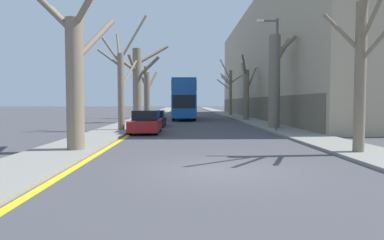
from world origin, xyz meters
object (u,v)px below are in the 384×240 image
street_tree_right_2 (246,92)px  lamp_post (275,69)px  parked_car_1 (154,119)px  street_tree_right_1 (275,78)px  street_tree_left_0 (75,71)px  street_tree_right_3 (230,90)px  street_tree_left_2 (138,82)px  parked_car_0 (146,122)px  street_tree_left_1 (121,83)px  street_tree_right_0 (361,68)px  double_decker_bus (184,97)px  street_tree_left_3 (147,93)px

street_tree_right_2 → lamp_post: (-0.75, -14.19, 1.04)m
parked_car_1 → street_tree_right_1: bearing=-18.8°
street_tree_left_0 → street_tree_right_3: bearing=72.8°
street_tree_left_2 → parked_car_0: size_ratio=1.73×
street_tree_left_1 → street_tree_right_1: 11.03m
street_tree_left_2 → street_tree_right_2: bearing=16.8°
street_tree_right_0 → lamp_post: 9.62m
street_tree_right_2 → double_decker_bus: (-6.62, 2.98, -0.58)m
parked_car_1 → street_tree_left_0: bearing=-97.2°
street_tree_right_3 → double_decker_bus: 11.47m
street_tree_right_3 → parked_car_1: (-8.98, -20.46, -3.03)m
street_tree_left_0 → street_tree_right_1: street_tree_right_1 is taller
street_tree_left_0 → double_decker_bus: street_tree_left_0 is taller
street_tree_left_0 → street_tree_right_2: size_ratio=0.99×
street_tree_left_0 → lamp_post: lamp_post is taller
street_tree_right_2 → street_tree_right_3: (-0.08, 12.34, 0.57)m
street_tree_left_3 → street_tree_right_2: 12.32m
street_tree_right_1 → parked_car_0: street_tree_right_1 is taller
street_tree_left_2 → street_tree_right_0: (10.91, -20.42, -0.69)m
street_tree_right_1 → parked_car_0: bearing=-161.4°
street_tree_left_3 → street_tree_right_0: size_ratio=0.97×
street_tree_left_2 → parked_car_0: bearing=-79.9°
street_tree_left_0 → street_tree_right_1: size_ratio=0.93×
street_tree_right_0 → double_decker_bus: bearing=103.7°
street_tree_right_3 → lamp_post: (-0.66, -26.53, 0.48)m
street_tree_right_3 → street_tree_right_0: bearing=-90.0°
street_tree_left_1 → street_tree_left_3: 18.20m
street_tree_right_2 → parked_car_0: (-9.06, -14.28, -2.39)m
street_tree_right_1 → street_tree_right_3: 23.56m
street_tree_left_2 → parked_car_0: (1.95, -10.95, -3.23)m
street_tree_left_3 → parked_car_0: street_tree_left_3 is taller
street_tree_left_1 → street_tree_right_2: (10.86, 12.92, -0.19)m
street_tree_right_2 → street_tree_right_0: bearing=-90.3°
street_tree_right_0 → street_tree_right_3: size_ratio=0.88×
street_tree_left_0 → parked_car_0: (1.84, 8.39, -2.50)m
double_decker_bus → street_tree_left_1: bearing=-104.9°
street_tree_left_0 → street_tree_right_3: street_tree_right_3 is taller
lamp_post → street_tree_left_3: bearing=118.1°
street_tree_right_0 → double_decker_bus: street_tree_right_0 is taller
lamp_post → street_tree_right_2: bearing=87.0°
parked_car_0 → lamp_post: bearing=0.6°
street_tree_left_3 → lamp_post: (10.38, -19.47, 0.99)m
street_tree_right_0 → parked_car_0: 13.27m
street_tree_left_3 → parked_car_0: 19.82m
street_tree_right_2 → street_tree_left_2: bearing=-163.2°
parked_car_0 → street_tree_left_1: bearing=142.9°
street_tree_right_1 → street_tree_right_3: bearing=90.3°
street_tree_right_3 → street_tree_right_2: bearing=-89.6°
street_tree_right_0 → street_tree_right_1: size_ratio=0.98×
street_tree_left_1 → lamp_post: size_ratio=1.08×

